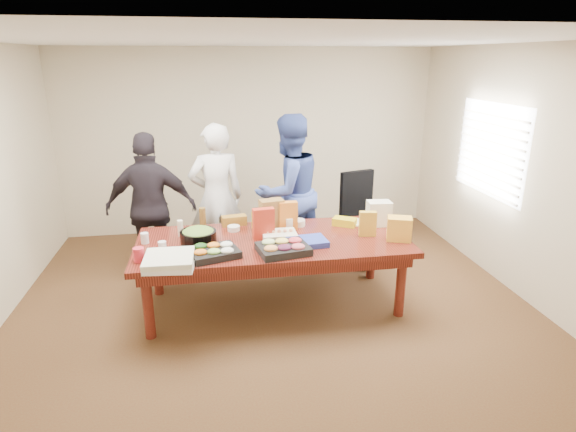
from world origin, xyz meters
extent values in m
cube|color=#47301E|center=(0.00, 0.00, -0.01)|extent=(5.50, 5.00, 0.02)
cube|color=white|center=(0.00, 0.00, 2.71)|extent=(5.50, 5.00, 0.02)
cube|color=beige|center=(0.00, 2.50, 1.35)|extent=(5.50, 0.04, 2.70)
cube|color=beige|center=(0.00, -2.50, 1.35)|extent=(5.50, 0.04, 2.70)
cube|color=beige|center=(2.75, 0.00, 1.35)|extent=(0.04, 5.00, 2.70)
cube|color=white|center=(2.72, 0.60, 1.50)|extent=(0.03, 1.40, 1.10)
cube|color=beige|center=(2.68, 0.60, 1.50)|extent=(0.04, 1.36, 1.00)
cube|color=#4C1C0F|center=(0.00, 0.00, 0.38)|extent=(2.80, 1.20, 0.75)
cube|color=black|center=(1.24, 0.90, 0.56)|extent=(0.72, 0.72, 1.12)
imported|color=white|center=(-0.55, 1.10, 0.91)|extent=(0.72, 0.53, 1.83)
imported|color=#374C98|center=(0.34, 1.03, 0.96)|extent=(1.17, 1.08, 1.92)
imported|color=black|center=(-1.31, 0.89, 0.88)|extent=(1.06, 0.50, 1.77)
cube|color=black|center=(-0.61, -0.34, 0.78)|extent=(0.53, 0.46, 0.07)
cube|color=black|center=(0.05, -0.36, 0.79)|extent=(0.54, 0.45, 0.07)
cube|color=silver|center=(0.07, 0.04, 0.78)|extent=(0.36, 0.27, 0.06)
cylinder|color=black|center=(-0.76, 0.06, 0.81)|extent=(0.41, 0.41, 0.12)
cube|color=#2C3FAC|center=(0.32, -0.20, 0.78)|extent=(0.41, 0.33, 0.06)
cube|color=red|center=(-0.09, 0.06, 0.91)|extent=(0.23, 0.11, 0.32)
cube|color=gold|center=(1.00, -0.05, 0.88)|extent=(0.19, 0.10, 0.27)
cube|color=orange|center=(0.21, 0.30, 0.91)|extent=(0.20, 0.09, 0.31)
cylinder|color=silver|center=(0.22, 0.27, 0.82)|extent=(0.11, 0.11, 0.13)
cylinder|color=#DED300|center=(-0.15, 0.39, 0.84)|extent=(0.08, 0.08, 0.18)
cylinder|color=brown|center=(-0.72, 0.52, 0.86)|extent=(0.08, 0.08, 0.22)
cylinder|color=beige|center=(-0.95, 0.26, 0.84)|extent=(0.06, 0.06, 0.18)
cube|color=gold|center=(0.86, 0.30, 0.79)|extent=(0.30, 0.26, 0.09)
cube|color=olive|center=(-0.37, 0.52, 0.80)|extent=(0.29, 0.16, 0.11)
cube|color=olive|center=(0.03, 0.33, 0.92)|extent=(0.28, 0.19, 0.33)
cylinder|color=red|center=(-1.30, -0.34, 0.82)|extent=(0.11, 0.11, 0.13)
cylinder|color=white|center=(-1.10, -0.15, 0.80)|extent=(0.10, 0.10, 0.11)
cylinder|color=silver|center=(-1.30, 0.12, 0.80)|extent=(0.08, 0.08, 0.11)
cube|color=white|center=(-1.00, -0.49, 0.78)|extent=(0.48, 0.48, 0.05)
cube|color=silver|center=(-1.02, -0.50, 0.83)|extent=(0.45, 0.45, 0.05)
cylinder|color=white|center=(1.05, 0.35, 0.76)|extent=(0.34, 0.34, 0.02)
cylinder|color=white|center=(0.96, 0.36, 0.76)|extent=(0.25, 0.25, 0.01)
cylinder|color=beige|center=(0.33, 0.38, 0.78)|extent=(0.19, 0.19, 0.07)
cylinder|color=white|center=(-0.39, 0.34, 0.78)|extent=(0.13, 0.13, 0.05)
cube|color=white|center=(1.23, 0.26, 0.89)|extent=(0.27, 0.20, 0.28)
cube|color=yellow|center=(1.28, -0.22, 0.87)|extent=(0.29, 0.24, 0.25)
camera|label=1|loc=(-0.61, -4.57, 2.55)|focal=29.62mm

